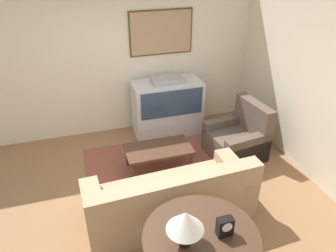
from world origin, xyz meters
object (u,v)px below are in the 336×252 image
object	(u,v)px
console_table	(201,241)
armchair	(238,139)
mantel_clock	(225,227)
table_lamp	(185,221)
couch	(171,200)
coffee_table	(159,150)
tv	(167,107)

from	to	relation	value
console_table	armchair	bearing A→B (deg)	54.04
mantel_clock	armchair	bearing A→B (deg)	58.65
table_lamp	mantel_clock	size ratio (longest dim) A/B	1.95
couch	armchair	world-z (taller)	armchair
armchair	table_lamp	bearing A→B (deg)	-46.73
couch	console_table	size ratio (longest dim) A/B	1.91
coffee_table	mantel_clock	distance (m)	2.17
tv	coffee_table	distance (m)	1.19
coffee_table	mantel_clock	size ratio (longest dim) A/B	4.97
armchair	mantel_clock	xyz separation A→B (m)	(-1.30, -2.13, 0.55)
console_table	couch	bearing A→B (deg)	89.70
console_table	table_lamp	size ratio (longest dim) A/B	2.87
couch	tv	bearing A→B (deg)	-108.31
couch	coffee_table	size ratio (longest dim) A/B	2.15
armchair	coffee_table	bearing A→B (deg)	-97.34
armchair	mantel_clock	world-z (taller)	mantel_clock
coffee_table	console_table	distance (m)	2.10
couch	console_table	xyz separation A→B (m)	(-0.01, -1.03, 0.38)
tv	coffee_table	size ratio (longest dim) A/B	1.20
table_lamp	mantel_clock	bearing A→B (deg)	-0.15
armchair	console_table	xyz separation A→B (m)	(-1.52, -2.09, 0.39)
tv	console_table	world-z (taller)	tv
couch	table_lamp	size ratio (longest dim) A/B	5.48
armchair	tv	bearing A→B (deg)	-147.33
couch	coffee_table	distance (m)	1.05
armchair	mantel_clock	distance (m)	2.56
mantel_clock	table_lamp	bearing A→B (deg)	179.85
mantel_clock	console_table	bearing A→B (deg)	169.15
couch	armchair	distance (m)	1.85
table_lamp	console_table	bearing A→B (deg)	12.04
tv	mantel_clock	xyz separation A→B (m)	(-0.38, -3.20, 0.33)
tv	table_lamp	world-z (taller)	table_lamp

